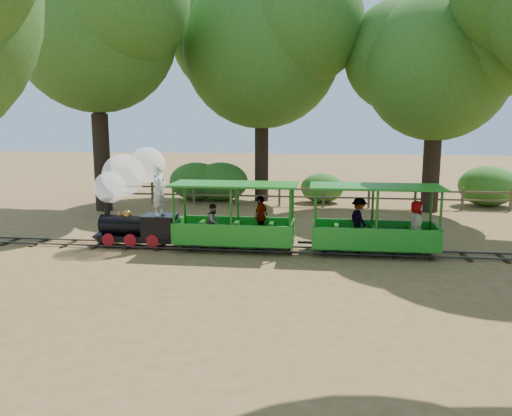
# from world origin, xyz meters

# --- Properties ---
(ground) EXTENTS (90.00, 90.00, 0.00)m
(ground) POSITION_xyz_m (0.00, 0.00, 0.00)
(ground) COLOR #9F7044
(ground) RESTS_ON ground
(track) EXTENTS (22.00, 1.00, 0.10)m
(track) POSITION_xyz_m (0.00, 0.00, 0.07)
(track) COLOR #3F3D3A
(track) RESTS_ON ground
(locomotive) EXTENTS (2.74, 1.29, 3.14)m
(locomotive) POSITION_xyz_m (-4.91, 0.07, 1.76)
(locomotive) COLOR black
(locomotive) RESTS_ON ground
(carriage_front) EXTENTS (3.71, 1.52, 1.93)m
(carriage_front) POSITION_xyz_m (-1.63, -0.01, 0.79)
(carriage_front) COLOR #1C841D
(carriage_front) RESTS_ON track
(carriage_rear) EXTENTS (3.71, 1.52, 1.93)m
(carriage_rear) POSITION_xyz_m (2.47, -0.00, 0.83)
(carriage_rear) COLOR #1C841D
(carriage_rear) RESTS_ON track
(oak_nw) EXTENTS (8.44, 7.43, 10.91)m
(oak_nw) POSITION_xyz_m (-8.53, 6.09, 7.88)
(oak_nw) COLOR #2D2116
(oak_nw) RESTS_ON ground
(oak_nc) EXTENTS (9.18, 8.08, 10.82)m
(oak_nc) POSITION_xyz_m (-2.04, 9.60, 7.52)
(oak_nc) COLOR #2D2116
(oak_nc) RESTS_ON ground
(oak_ne) EXTENTS (7.50, 6.60, 9.01)m
(oak_ne) POSITION_xyz_m (5.47, 7.58, 6.31)
(oak_ne) COLOR #2D2116
(oak_ne) RESTS_ON ground
(fence) EXTENTS (18.10, 0.10, 1.00)m
(fence) POSITION_xyz_m (0.00, 8.00, 0.58)
(fence) COLOR brown
(fence) RESTS_ON ground
(shrub_west) EXTENTS (2.67, 2.05, 1.85)m
(shrub_west) POSITION_xyz_m (-5.19, 9.30, 0.92)
(shrub_west) COLOR #2D6B1E
(shrub_west) RESTS_ON ground
(shrub_mid_w) EXTENTS (2.70, 2.07, 1.87)m
(shrub_mid_w) POSITION_xyz_m (-3.98, 9.30, 0.93)
(shrub_mid_w) COLOR #2D6B1E
(shrub_mid_w) RESTS_ON ground
(shrub_mid_e) EXTENTS (2.03, 1.56, 1.41)m
(shrub_mid_e) POSITION_xyz_m (0.93, 9.30, 0.70)
(shrub_mid_e) COLOR #2D6B1E
(shrub_mid_e) RESTS_ON ground
(shrub_east) EXTENTS (2.66, 2.05, 1.84)m
(shrub_east) POSITION_xyz_m (8.44, 9.30, 0.92)
(shrub_east) COLOR #2D6B1E
(shrub_east) RESTS_ON ground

